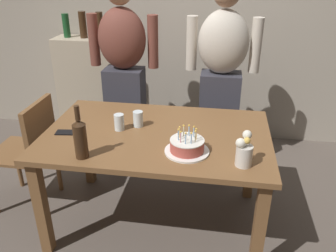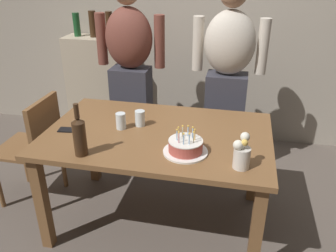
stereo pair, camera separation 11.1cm
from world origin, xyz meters
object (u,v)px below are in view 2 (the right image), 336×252
birthday_cake (186,147)px  water_glass_far (121,121)px  flower_vase (242,153)px  water_glass_near (140,118)px  cell_phone (69,130)px  wine_bottle (79,135)px  dining_chair (36,142)px  person_woman_cardigan (227,79)px  person_man_bearded (131,73)px

birthday_cake → water_glass_far: 0.54m
flower_vase → birthday_cake: bearing=163.9°
water_glass_near → cell_phone: 0.48m
flower_vase → wine_bottle: bearing=-176.5°
water_glass_near → flower_vase: (0.70, -0.40, 0.03)m
water_glass_near → wine_bottle: wine_bottle is taller
water_glass_far → dining_chair: 0.78m
birthday_cake → flower_vase: flower_vase is taller
birthday_cake → water_glass_near: birthday_cake is taller
flower_vase → dining_chair: (-1.53, 0.38, -0.31)m
birthday_cake → water_glass_near: bearing=140.7°
cell_phone → person_woman_cardigan: (0.99, 0.92, 0.13)m
water_glass_far → person_man_bearded: person_man_bearded is taller
water_glass_near → wine_bottle: 0.51m
cell_phone → flower_vase: flower_vase is taller
birthday_cake → flower_vase: (0.33, -0.09, 0.05)m
birthday_cake → flower_vase: bearing=-16.1°
birthday_cake → dining_chair: size_ratio=0.31×
water_glass_far → wine_bottle: (-0.11, -0.38, 0.07)m
birthday_cake → cell_phone: birthday_cake is taller
birthday_cake → person_woman_cardigan: bearing=80.6°
birthday_cake → cell_phone: 0.83m
water_glass_near → water_glass_far: water_glass_far is taller
birthday_cake → person_woman_cardigan: size_ratio=0.16×
flower_vase → dining_chair: bearing=166.1°
flower_vase → dining_chair: size_ratio=0.24×
flower_vase → dining_chair: 1.61m
water_glass_far → cell_phone: 0.35m
flower_vase → person_man_bearded: bearing=131.3°
cell_phone → wine_bottle: bearing=-58.5°
water_glass_near → water_glass_far: 0.14m
birthday_cake → wine_bottle: wine_bottle is taller
person_woman_cardigan → flower_vase: bearing=97.7°
wine_bottle → person_man_bearded: bearing=93.6°
flower_vase → person_woman_cardigan: size_ratio=0.12×
birthday_cake → wine_bottle: (-0.60, -0.15, 0.09)m
water_glass_far → dining_chair: dining_chair is taller
person_man_bearded → person_woman_cardigan: size_ratio=1.00×
flower_vase → person_woman_cardigan: (-0.15, 1.14, 0.04)m
water_glass_far → cell_phone: bearing=-162.6°
flower_vase → person_man_bearded: (-1.00, 1.14, 0.04)m
birthday_cake → wine_bottle: size_ratio=0.83×
water_glass_near → person_woman_cardigan: (0.54, 0.74, 0.08)m
person_man_bearded → person_woman_cardigan: 0.85m
water_glass_far → wine_bottle: size_ratio=0.34×
birthday_cake → water_glass_near: size_ratio=2.46×
birthday_cake → person_woman_cardigan: person_woman_cardigan is taller
person_man_bearded → person_woman_cardigan: same height
water_glass_far → wine_bottle: 0.41m
wine_bottle → flower_vase: (0.93, 0.06, -0.04)m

